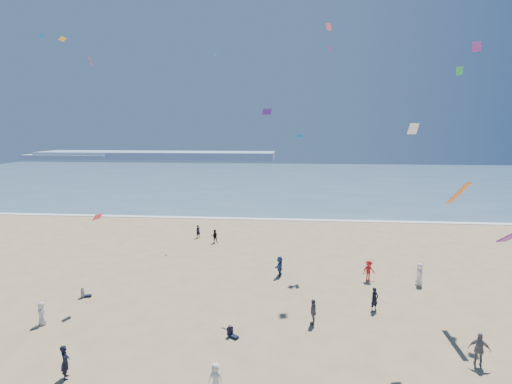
{
  "coord_description": "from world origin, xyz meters",
  "views": [
    {
      "loc": [
        3.89,
        -12.1,
        12.87
      ],
      "look_at": [
        2.0,
        8.0,
        9.77
      ],
      "focal_mm": 28.0,
      "sensor_mm": 36.0,
      "label": 1
    }
  ],
  "objects": [
    {
      "name": "ocean",
      "position": [
        0.0,
        95.0,
        0.03
      ],
      "size": [
        220.0,
        100.0,
        0.06
      ],
      "primitive_type": "cube",
      "color": "#476B84",
      "rests_on": "ground"
    },
    {
      "name": "surf_line",
      "position": [
        0.0,
        45.0,
        0.04
      ],
      "size": [
        220.0,
        1.2,
        0.08
      ],
      "primitive_type": "cube",
      "color": "white",
      "rests_on": "ground"
    },
    {
      "name": "headland_far",
      "position": [
        -60.0,
        170.0,
        1.6
      ],
      "size": [
        110.0,
        20.0,
        3.2
      ],
      "primitive_type": "cube",
      "color": "#7A8EA8",
      "rests_on": "ground"
    },
    {
      "name": "headland_near",
      "position": [
        -100.0,
        165.0,
        1.0
      ],
      "size": [
        40.0,
        14.0,
        2.0
      ],
      "primitive_type": "cube",
      "color": "#7A8EA8",
      "rests_on": "ground"
    },
    {
      "name": "standing_flyers",
      "position": [
        4.19,
        14.82,
        0.87
      ],
      "size": [
        31.77,
        34.72,
        1.9
      ],
      "color": "black",
      "rests_on": "ground"
    },
    {
      "name": "kites_aloft",
      "position": [
        9.3,
        12.77,
        13.73
      ],
      "size": [
        38.62,
        40.7,
        28.92
      ],
      "color": "#10B0E2",
      "rests_on": "ground"
    }
  ]
}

